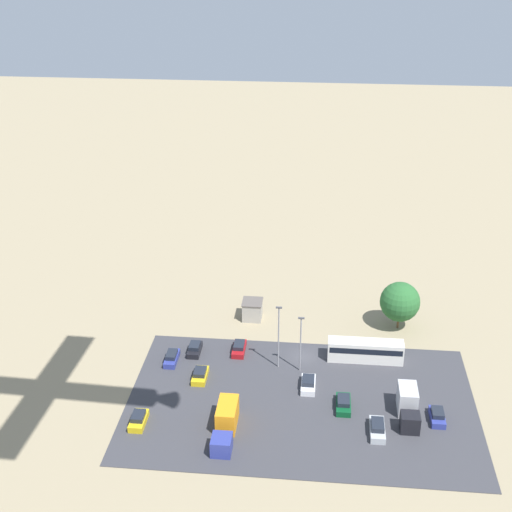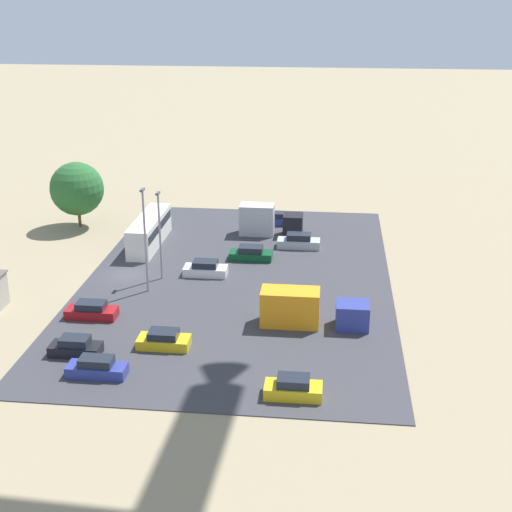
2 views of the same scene
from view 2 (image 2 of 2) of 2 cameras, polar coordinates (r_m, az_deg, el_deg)
name	(u,v)px [view 2 (image 2 of 2)]	position (r m, az deg, el deg)	size (l,w,h in m)	color
ground_plane	(127,276)	(73.07, -10.27, -1.56)	(400.00, 400.00, 0.00)	gray
parking_lot_surface	(238,280)	(70.79, -1.42, -1.93)	(47.36, 29.97, 0.08)	#38383D
bus	(149,230)	(80.61, -8.53, 2.07)	(11.15, 2.52, 3.24)	silver
parked_car_0	(97,368)	(55.04, -12.62, -8.73)	(1.71, 4.45, 1.49)	navy
parked_car_1	(251,254)	(75.76, -0.42, 0.17)	(1.95, 4.52, 1.48)	#0C4723
parked_car_2	(75,347)	(58.36, -14.24, -7.08)	(1.80, 4.04, 1.50)	black
parked_car_3	(164,340)	(58.19, -7.39, -6.69)	(1.96, 4.20, 1.44)	gold
parked_car_4	(205,269)	(71.83, -4.07, -1.05)	(1.99, 4.36, 1.52)	silver
parked_car_5	(299,242)	(79.37, 3.43, 1.15)	(1.89, 4.72, 1.62)	#ADB2B7
parked_car_6	(92,311)	(64.29, -13.02, -4.30)	(1.84, 4.46, 1.46)	maroon
parked_car_7	(293,388)	(51.29, 3.00, -10.52)	(1.88, 4.11, 1.56)	gold
parked_car_8	(274,219)	(87.14, 1.47, 2.96)	(1.82, 4.03, 1.52)	navy
parked_truck_0	(308,309)	(61.10, 4.15, -4.29)	(2.52, 9.21, 3.15)	navy
parked_truck_1	(267,221)	(83.24, 0.89, 2.83)	(2.47, 7.33, 3.56)	black
tree_near_shed	(77,189)	(87.91, -14.14, 5.24)	(6.38, 6.38, 7.95)	brown
light_pole_lot_centre	(160,232)	(69.96, -7.71, 1.91)	(0.90, 0.28, 8.89)	gray
light_pole_lot_edge	(145,237)	(66.97, -8.87, 1.53)	(0.90, 0.28, 10.08)	gray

